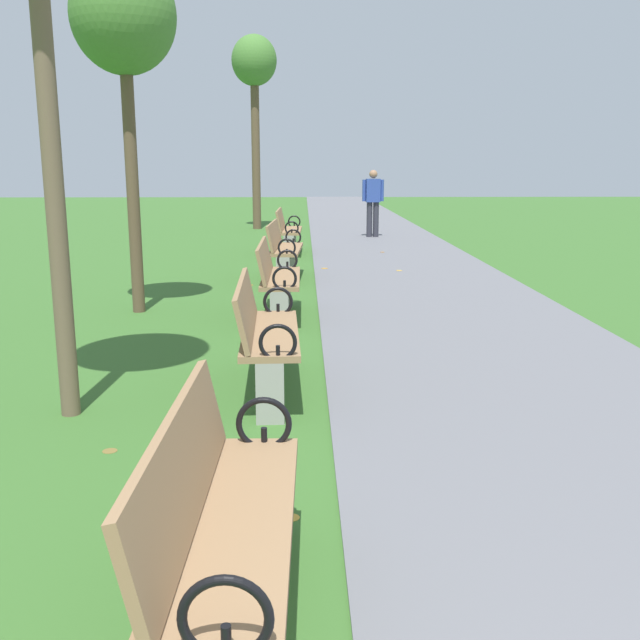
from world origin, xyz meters
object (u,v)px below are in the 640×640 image
(park_bench_3, at_px, (264,333))
(tree_4, at_px, (254,70))
(park_bench_2, at_px, (221,521))
(tree_3, at_px, (124,21))
(pedestrian_walking, at_px, (373,200))
(park_bench_6, at_px, (287,230))
(park_bench_4, at_px, (277,277))
(park_bench_5, at_px, (283,249))

(park_bench_3, relative_size, tree_4, 0.31)
(park_bench_2, distance_m, tree_3, 7.20)
(pedestrian_walking, bearing_deg, park_bench_2, -97.52)
(tree_4, relative_size, pedestrian_walking, 3.18)
(park_bench_3, height_order, park_bench_6, same)
(park_bench_2, xyz_separation_m, park_bench_6, (0.00, 12.14, 0.00))
(park_bench_6, relative_size, tree_4, 0.31)
(park_bench_4, bearing_deg, tree_4, 94.67)
(park_bench_6, bearing_deg, park_bench_2, -90.00)
(park_bench_3, bearing_deg, park_bench_6, 90.00)
(tree_3, xyz_separation_m, pedestrian_walking, (3.76, 9.02, -2.47))
(park_bench_6, xyz_separation_m, tree_4, (-0.97, 5.75, 3.76))
(park_bench_6, relative_size, pedestrian_walking, 0.99)
(park_bench_6, height_order, tree_4, tree_4)
(park_bench_5, distance_m, pedestrian_walking, 6.80)
(park_bench_4, height_order, tree_3, tree_3)
(park_bench_3, xyz_separation_m, tree_3, (-1.73, 3.24, 2.92))
(park_bench_3, height_order, tree_3, tree_3)
(park_bench_2, xyz_separation_m, park_bench_5, (0.00, 8.89, 0.00))
(tree_3, height_order, tree_4, tree_4)
(tree_3, distance_m, pedestrian_walking, 10.07)
(tree_3, relative_size, pedestrian_walking, 2.55)
(park_bench_2, height_order, park_bench_6, same)
(park_bench_3, relative_size, pedestrian_walking, 1.00)
(tree_3, distance_m, tree_4, 11.59)
(pedestrian_walking, bearing_deg, park_bench_4, -102.18)
(park_bench_2, distance_m, pedestrian_walking, 15.51)
(park_bench_6, distance_m, tree_4, 6.94)
(park_bench_3, xyz_separation_m, pedestrian_walking, (2.03, 12.25, 0.44))
(park_bench_6, bearing_deg, park_bench_5, -90.00)
(park_bench_4, distance_m, pedestrian_walking, 9.62)
(park_bench_4, relative_size, pedestrian_walking, 0.99)
(park_bench_2, relative_size, park_bench_5, 0.99)
(park_bench_5, relative_size, tree_4, 0.31)
(park_bench_2, relative_size, park_bench_6, 1.00)
(park_bench_3, distance_m, park_bench_4, 2.85)
(park_bench_2, height_order, park_bench_5, same)
(park_bench_4, bearing_deg, park_bench_2, -90.00)
(tree_3, bearing_deg, park_bench_3, -61.88)
(park_bench_5, xyz_separation_m, tree_4, (-0.97, 8.99, 3.76))
(park_bench_3, height_order, park_bench_4, same)
(park_bench_4, xyz_separation_m, park_bench_5, (0.00, 2.93, 0.00))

